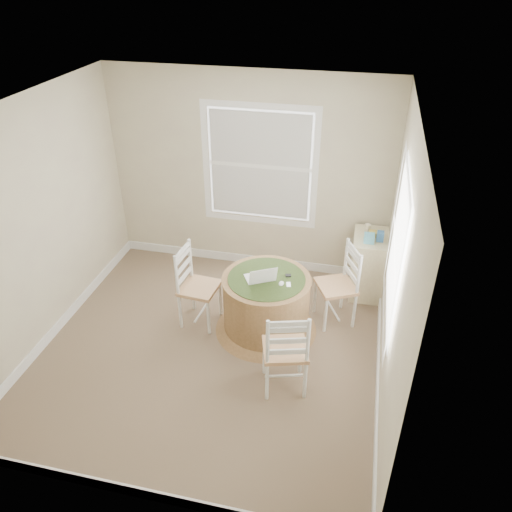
% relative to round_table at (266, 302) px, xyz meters
% --- Properties ---
extents(room, '(3.64, 3.64, 2.64)m').
position_rel_round_table_xyz_m(room, '(-0.35, -0.30, 0.92)').
color(room, '#7D644F').
rests_on(room, ground).
extents(round_table, '(1.16, 1.16, 0.70)m').
position_rel_round_table_xyz_m(round_table, '(0.00, 0.00, 0.00)').
color(round_table, '#9C7146').
rests_on(round_table, ground).
extents(chair_left, '(0.43, 0.45, 0.95)m').
position_rel_round_table_xyz_m(chair_left, '(-0.77, -0.03, 0.09)').
color(chair_left, white).
rests_on(chair_left, ground).
extents(chair_near, '(0.51, 0.50, 0.95)m').
position_rel_round_table_xyz_m(chair_near, '(0.35, -0.81, 0.09)').
color(chair_near, white).
rests_on(chair_near, ground).
extents(chair_right, '(0.54, 0.55, 0.95)m').
position_rel_round_table_xyz_m(chair_right, '(0.74, 0.35, 0.09)').
color(chair_right, white).
rests_on(chair_right, ground).
extents(laptop, '(0.40, 0.38, 0.21)m').
position_rel_round_table_xyz_m(laptop, '(-0.06, -0.03, 0.34)').
color(laptop, white).
rests_on(laptop, round_table).
extents(mouse, '(0.07, 0.10, 0.03)m').
position_rel_round_table_xyz_m(mouse, '(0.17, -0.07, 0.32)').
color(mouse, white).
rests_on(mouse, round_table).
extents(phone, '(0.07, 0.10, 0.02)m').
position_rel_round_table_xyz_m(phone, '(0.25, -0.07, 0.32)').
color(phone, '#B7BABF').
rests_on(phone, round_table).
extents(keys, '(0.07, 0.06, 0.02)m').
position_rel_round_table_xyz_m(keys, '(0.22, 0.10, 0.32)').
color(keys, black).
rests_on(keys, round_table).
extents(corner_chest, '(0.46, 0.61, 0.80)m').
position_rel_round_table_xyz_m(corner_chest, '(1.09, 1.00, 0.02)').
color(corner_chest, '#FAF4BB').
rests_on(corner_chest, ground).
extents(tissue_box, '(0.12, 0.12, 0.10)m').
position_rel_round_table_xyz_m(tissue_box, '(1.04, 0.86, 0.47)').
color(tissue_box, '#5FB9DA').
rests_on(tissue_box, corner_chest).
extents(box_yellow, '(0.15, 0.10, 0.06)m').
position_rel_round_table_xyz_m(box_yellow, '(1.12, 1.02, 0.45)').
color(box_yellow, '#E0C44F').
rests_on(box_yellow, corner_chest).
extents(box_blue, '(0.08, 0.08, 0.12)m').
position_rel_round_table_xyz_m(box_blue, '(1.17, 0.92, 0.48)').
color(box_blue, '#34649D').
rests_on(box_blue, corner_chest).
extents(cup_cream, '(0.07, 0.07, 0.09)m').
position_rel_round_table_xyz_m(cup_cream, '(1.01, 1.14, 0.46)').
color(cup_cream, beige).
rests_on(cup_cream, corner_chest).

